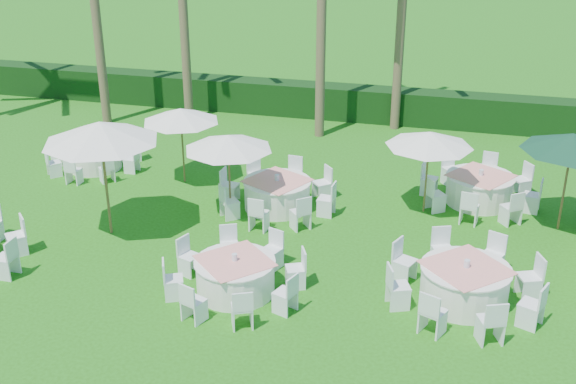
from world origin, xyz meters
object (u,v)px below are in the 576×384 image
object	(u,v)px
banquet_table_f	(479,188)
banquet_table_c	(465,283)
banquet_table_b	(235,275)
banquet_table_d	(95,156)
banquet_table_e	(277,193)
umbrella_d	(430,139)
umbrella_a	(100,132)
umbrella_b	(228,142)
umbrella_green	(572,142)
umbrella_c	(181,115)

from	to	relation	value
banquet_table_f	banquet_table_c	bearing A→B (deg)	-92.75
banquet_table_f	banquet_table_b	bearing A→B (deg)	-129.95
banquet_table_d	banquet_table_e	distance (m)	6.34
banquet_table_c	banquet_table_d	distance (m)	12.29
umbrella_d	umbrella_a	bearing A→B (deg)	-157.05
banquet_table_b	banquet_table_f	world-z (taller)	banquet_table_f
umbrella_b	umbrella_d	xyz separation A→B (m)	(4.99, 1.48, 0.01)
banquet_table_d	banquet_table_f	distance (m)	11.51
umbrella_a	banquet_table_e	bearing A→B (deg)	33.72
banquet_table_d	banquet_table_b	bearing A→B (deg)	-41.88
banquet_table_c	banquet_table_f	distance (m)	5.25
banquet_table_b	banquet_table_c	distance (m)	4.90
umbrella_green	banquet_table_d	bearing A→B (deg)	176.48
banquet_table_d	umbrella_green	distance (m)	13.69
banquet_table_d	banquet_table_c	bearing A→B (deg)	-23.66
umbrella_b	banquet_table_f	bearing A→B (deg)	20.82
umbrella_c	banquet_table_e	bearing A→B (deg)	-18.88
banquet_table_f	umbrella_b	bearing A→B (deg)	-159.18
banquet_table_d	umbrella_c	distance (m)	3.51
banquet_table_e	banquet_table_b	bearing A→B (deg)	-86.97
banquet_table_e	umbrella_d	bearing A→B (deg)	10.82
banquet_table_d	banquet_table_e	xyz separation A→B (m)	(6.19, -1.38, 0.04)
banquet_table_f	umbrella_green	size ratio (longest dim) A/B	1.25
banquet_table_b	banquet_table_e	bearing A→B (deg)	93.03
banquet_table_b	umbrella_a	distance (m)	4.94
umbrella_a	umbrella_b	distance (m)	3.21
banquet_table_b	umbrella_a	size ratio (longest dim) A/B	1.01
banquet_table_b	banquet_table_d	world-z (taller)	banquet_table_b
banquet_table_b	umbrella_c	distance (m)	6.60
banquet_table_e	banquet_table_c	bearing A→B (deg)	-35.01
banquet_table_f	umbrella_b	world-z (taller)	umbrella_b
umbrella_a	umbrella_b	size ratio (longest dim) A/B	1.28
banquet_table_f	umbrella_b	distance (m)	7.05
banquet_table_b	umbrella_b	distance (m)	4.21
banquet_table_b	umbrella_c	size ratio (longest dim) A/B	1.33
umbrella_c	umbrella_d	xyz separation A→B (m)	(7.02, -0.32, 0.02)
banquet_table_b	banquet_table_f	size ratio (longest dim) A/B	0.93
banquet_table_b	umbrella_d	size ratio (longest dim) A/B	1.31
banquet_table_b	umbrella_d	xyz separation A→B (m)	(3.66, 5.12, 1.67)
banquet_table_f	umbrella_green	distance (m)	3.02
umbrella_a	umbrella_b	world-z (taller)	umbrella_a
banquet_table_f	umbrella_d	bearing A→B (deg)	-146.17
umbrella_a	umbrella_c	distance (m)	3.65
umbrella_d	banquet_table_c	bearing A→B (deg)	-74.78
banquet_table_d	banquet_table_f	bearing A→B (deg)	1.55
banquet_table_e	umbrella_c	world-z (taller)	umbrella_c
umbrella_c	umbrella_green	xyz separation A→B (m)	(10.45, -0.52, 0.31)
banquet_table_f	umbrella_d	distance (m)	2.37
umbrella_c	umbrella_a	bearing A→B (deg)	-99.40
banquet_table_c	banquet_table_d	bearing A→B (deg)	156.34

